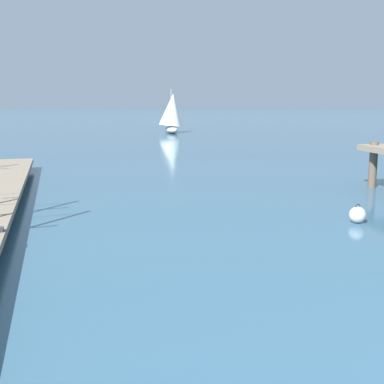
{
  "coord_description": "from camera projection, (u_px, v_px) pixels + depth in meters",
  "views": [
    {
      "loc": [
        -5.4,
        -1.64,
        3.05
      ],
      "look_at": [
        -2.7,
        7.0,
        1.4
      ],
      "focal_mm": 47.57,
      "sensor_mm": 36.0,
      "label": 1
    }
  ],
  "objects": [
    {
      "name": "distant_sailboat",
      "position": [
        172.0,
        113.0,
        46.72
      ],
      "size": [
        2.69,
        4.33,
        3.98
      ],
      "color": "silver",
      "rests_on": "ground"
    },
    {
      "name": "mooring_buoy",
      "position": [
        357.0,
        215.0,
        12.72
      ],
      "size": [
        0.42,
        0.42,
        0.49
      ],
      "color": "silver",
      "rests_on": "ground"
    }
  ]
}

